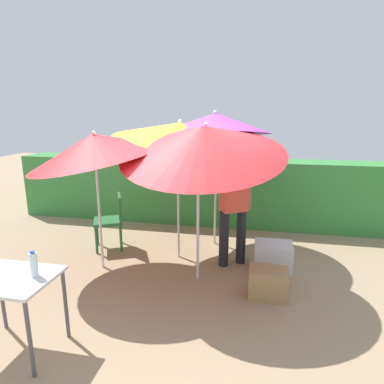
{
  "coord_description": "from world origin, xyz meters",
  "views": [
    {
      "loc": [
        0.88,
        -4.04,
        2.18
      ],
      "look_at": [
        0.0,
        0.3,
        1.1
      ],
      "focal_mm": 30.49,
      "sensor_mm": 36.0,
      "label": 1
    }
  ],
  "objects_px": {
    "umbrella_orange": "(216,123)",
    "umbrella_navy": "(202,140)",
    "bottle_water": "(34,264)",
    "umbrella_yellow": "(95,146)",
    "folding_table": "(10,286)",
    "cooler_box": "(273,256)",
    "chair_plastic": "(112,218)",
    "crate_cardboard": "(268,283)",
    "umbrella_rainbow": "(179,134)",
    "person_vendor": "(234,203)"
  },
  "relations": [
    {
      "from": "umbrella_navy",
      "to": "person_vendor",
      "type": "bearing_deg",
      "value": 55.6
    },
    {
      "from": "chair_plastic",
      "to": "crate_cardboard",
      "type": "height_order",
      "value": "chair_plastic"
    },
    {
      "from": "umbrella_yellow",
      "to": "folding_table",
      "type": "distance_m",
      "value": 2.02
    },
    {
      "from": "umbrella_rainbow",
      "to": "bottle_water",
      "type": "xyz_separation_m",
      "value": [
        -0.78,
        -2.26,
        -1.01
      ]
    },
    {
      "from": "umbrella_orange",
      "to": "cooler_box",
      "type": "height_order",
      "value": "umbrella_orange"
    },
    {
      "from": "umbrella_yellow",
      "to": "crate_cardboard",
      "type": "bearing_deg",
      "value": -7.59
    },
    {
      "from": "umbrella_yellow",
      "to": "chair_plastic",
      "type": "relative_size",
      "value": 2.42
    },
    {
      "from": "umbrella_yellow",
      "to": "bottle_water",
      "type": "bearing_deg",
      "value": -82.81
    },
    {
      "from": "umbrella_rainbow",
      "to": "umbrella_navy",
      "type": "bearing_deg",
      "value": -55.21
    },
    {
      "from": "umbrella_yellow",
      "to": "crate_cardboard",
      "type": "xyz_separation_m",
      "value": [
        2.31,
        -0.31,
        -1.57
      ]
    },
    {
      "from": "chair_plastic",
      "to": "folding_table",
      "type": "bearing_deg",
      "value": -86.58
    },
    {
      "from": "umbrella_orange",
      "to": "umbrella_navy",
      "type": "bearing_deg",
      "value": -90.04
    },
    {
      "from": "umbrella_orange",
      "to": "folding_table",
      "type": "bearing_deg",
      "value": -116.49
    },
    {
      "from": "umbrella_yellow",
      "to": "bottle_water",
      "type": "distance_m",
      "value": 1.88
    },
    {
      "from": "umbrella_yellow",
      "to": "bottle_water",
      "type": "relative_size",
      "value": 8.96
    },
    {
      "from": "bottle_water",
      "to": "folding_table",
      "type": "bearing_deg",
      "value": -165.18
    },
    {
      "from": "umbrella_rainbow",
      "to": "chair_plastic",
      "type": "xyz_separation_m",
      "value": [
        -1.15,
        0.1,
        -1.37
      ]
    },
    {
      "from": "chair_plastic",
      "to": "cooler_box",
      "type": "relative_size",
      "value": 1.71
    },
    {
      "from": "umbrella_navy",
      "to": "bottle_water",
      "type": "relative_size",
      "value": 9.58
    },
    {
      "from": "umbrella_orange",
      "to": "person_vendor",
      "type": "relative_size",
      "value": 1.2
    },
    {
      "from": "umbrella_rainbow",
      "to": "cooler_box",
      "type": "height_order",
      "value": "umbrella_rainbow"
    },
    {
      "from": "umbrella_navy",
      "to": "cooler_box",
      "type": "bearing_deg",
      "value": 26.74
    },
    {
      "from": "umbrella_yellow",
      "to": "folding_table",
      "type": "bearing_deg",
      "value": -90.55
    },
    {
      "from": "folding_table",
      "to": "bottle_water",
      "type": "relative_size",
      "value": 3.33
    },
    {
      "from": "umbrella_orange",
      "to": "crate_cardboard",
      "type": "distance_m",
      "value": 2.54
    },
    {
      "from": "umbrella_yellow",
      "to": "chair_plastic",
      "type": "bearing_deg",
      "value": 102.63
    },
    {
      "from": "umbrella_orange",
      "to": "umbrella_yellow",
      "type": "height_order",
      "value": "umbrella_orange"
    },
    {
      "from": "umbrella_rainbow",
      "to": "folding_table",
      "type": "distance_m",
      "value": 2.81
    },
    {
      "from": "umbrella_yellow",
      "to": "cooler_box",
      "type": "distance_m",
      "value": 2.89
    },
    {
      "from": "umbrella_orange",
      "to": "umbrella_yellow",
      "type": "bearing_deg",
      "value": -139.78
    },
    {
      "from": "umbrella_navy",
      "to": "cooler_box",
      "type": "distance_m",
      "value": 1.97
    },
    {
      "from": "person_vendor",
      "to": "bottle_water",
      "type": "relative_size",
      "value": 7.83
    },
    {
      "from": "person_vendor",
      "to": "cooler_box",
      "type": "distance_m",
      "value": 0.94
    },
    {
      "from": "folding_table",
      "to": "chair_plastic",
      "type": "bearing_deg",
      "value": 93.42
    },
    {
      "from": "umbrella_orange",
      "to": "person_vendor",
      "type": "height_order",
      "value": "umbrella_orange"
    },
    {
      "from": "bottle_water",
      "to": "umbrella_orange",
      "type": "bearing_deg",
      "value": 66.71
    },
    {
      "from": "umbrella_yellow",
      "to": "folding_table",
      "type": "xyz_separation_m",
      "value": [
        -0.02,
        -1.71,
        -1.09
      ]
    },
    {
      "from": "folding_table",
      "to": "bottle_water",
      "type": "distance_m",
      "value": 0.31
    },
    {
      "from": "umbrella_navy",
      "to": "umbrella_yellow",
      "type": "bearing_deg",
      "value": 178.68
    },
    {
      "from": "crate_cardboard",
      "to": "bottle_water",
      "type": "relative_size",
      "value": 1.92
    },
    {
      "from": "bottle_water",
      "to": "umbrella_navy",
      "type": "bearing_deg",
      "value": 52.62
    },
    {
      "from": "folding_table",
      "to": "umbrella_yellow",
      "type": "bearing_deg",
      "value": 89.45
    },
    {
      "from": "umbrella_navy",
      "to": "chair_plastic",
      "type": "height_order",
      "value": "umbrella_navy"
    },
    {
      "from": "umbrella_rainbow",
      "to": "crate_cardboard",
      "type": "xyz_separation_m",
      "value": [
        1.32,
        -0.92,
        -1.7
      ]
    },
    {
      "from": "umbrella_navy",
      "to": "bottle_water",
      "type": "bearing_deg",
      "value": -127.38
    },
    {
      "from": "umbrella_navy",
      "to": "chair_plastic",
      "type": "bearing_deg",
      "value": 154.86
    },
    {
      "from": "person_vendor",
      "to": "chair_plastic",
      "type": "height_order",
      "value": "person_vendor"
    },
    {
      "from": "person_vendor",
      "to": "cooler_box",
      "type": "bearing_deg",
      "value": -5.64
    },
    {
      "from": "umbrella_yellow",
      "to": "person_vendor",
      "type": "relative_size",
      "value": 1.14
    },
    {
      "from": "umbrella_navy",
      "to": "crate_cardboard",
      "type": "xyz_separation_m",
      "value": [
        0.86,
        -0.27,
        -1.67
      ]
    }
  ]
}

